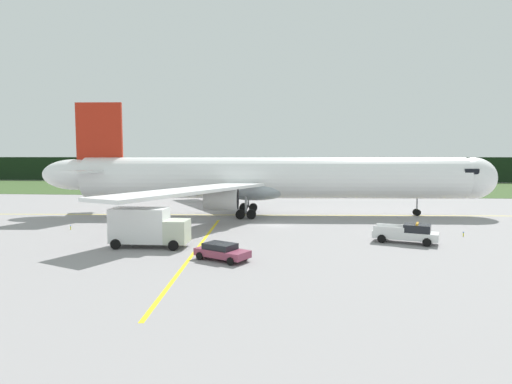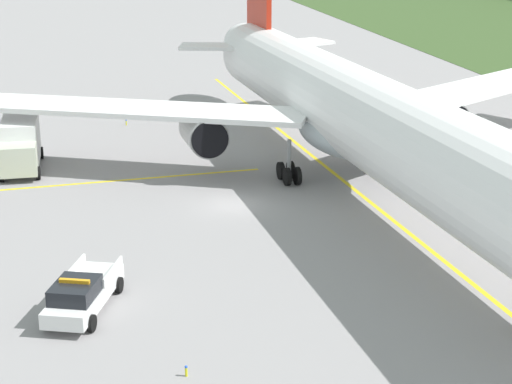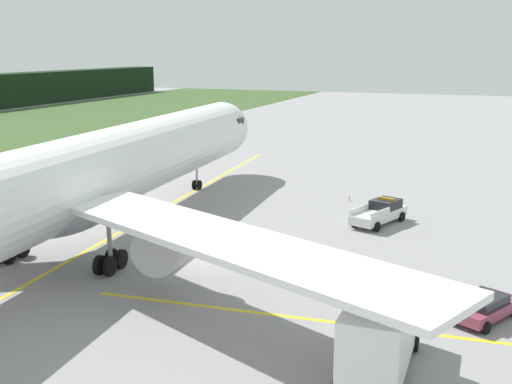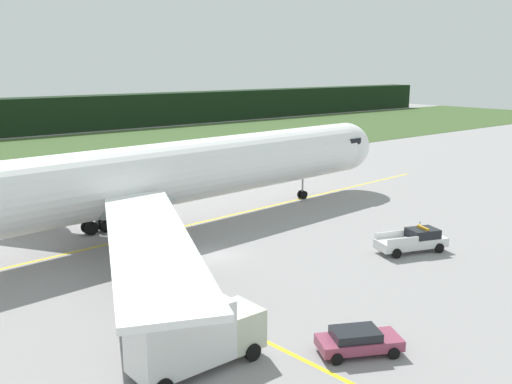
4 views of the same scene
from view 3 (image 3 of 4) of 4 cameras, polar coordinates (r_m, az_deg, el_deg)
ground at (r=40.79m, az=-4.77°, el=-6.25°), size 320.00×320.00×0.00m
taxiway_centerline_main at (r=44.49m, az=-14.84°, el=-5.00°), size 81.37×5.99×0.01m
taxiway_centerline_spur at (r=31.92m, az=13.00°, el=-12.18°), size 2.60×32.90×0.01m
airliner at (r=42.75m, az=-15.65°, el=1.12°), size 61.41×49.61×15.21m
ops_pickup_truck at (r=49.79m, az=11.24°, el=-1.82°), size 6.04×3.77×1.94m
catering_truck at (r=27.14m, az=11.22°, el=-12.53°), size 6.77×2.67×3.61m
staff_car at (r=34.06m, az=20.09°, el=-9.74°), size 4.63×3.64×1.30m
taxiway_edge_light_east at (r=56.73m, az=8.50°, el=-0.58°), size 0.12×0.12×0.47m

